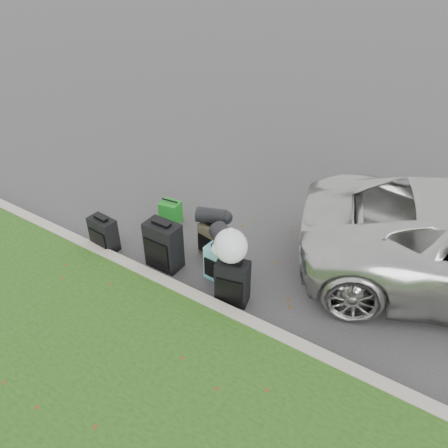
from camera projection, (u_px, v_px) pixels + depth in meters
The scene contains 12 objects.
ground at pixel (222, 260), 7.00m from camera, with size 120.00×120.00×0.00m, color #383535.
curb at pixel (184, 293), 6.27m from camera, with size 120.00×0.18×0.15m, color #9E937F.
suitcase_small_black at pixel (104, 234), 7.11m from camera, with size 0.46×0.25×0.57m, color black.
suitcase_large_black_left at pixel (164, 245), 6.69m from camera, with size 0.54×0.32×0.78m, color black.
suitcase_olive at pixel (212, 240), 6.97m from camera, with size 0.41×0.26×0.57m, color #363021.
suitcase_teal at pixel (219, 264), 6.49m from camera, with size 0.39×0.23×0.56m, color teal.
suitcase_large_black_right at pixel (233, 282), 6.07m from camera, with size 0.45×0.27×0.68m, color black.
tote_green at pixel (171, 212), 7.82m from camera, with size 0.34×0.27×0.39m, color #1C811F.
tote_navy at pixel (163, 236), 7.31m from camera, with size 0.26×0.21×0.28m, color navy.
duffel_left at pixel (211, 216), 6.82m from camera, with size 0.25×0.25×0.46m, color black.
duffel_right at pixel (224, 239), 6.29m from camera, with size 0.29×0.29×0.51m, color black.
trash_bag at pixel (231, 246), 5.81m from camera, with size 0.47×0.47×0.47m, color white.
Camera 1 is at (2.98, -4.55, 4.45)m, focal length 35.00 mm.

